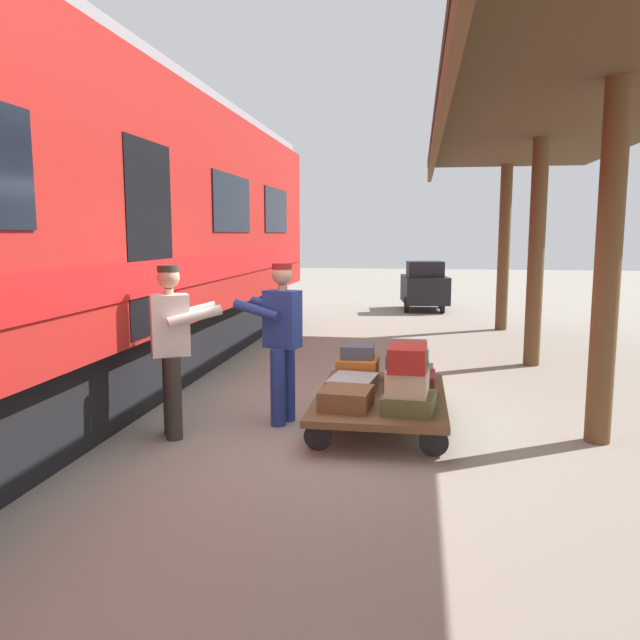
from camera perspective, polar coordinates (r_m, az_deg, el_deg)
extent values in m
plane|color=gray|center=(6.52, 2.55, -9.98)|extent=(60.00, 60.00, 0.00)
cylinder|color=brown|center=(13.51, 16.50, 6.30)|extent=(0.24, 0.24, 3.40)
cylinder|color=brown|center=(9.94, 19.20, 5.73)|extent=(0.24, 0.24, 3.40)
cylinder|color=brown|center=(6.42, 24.87, 4.47)|extent=(0.24, 0.24, 3.40)
cube|color=#432E1A|center=(6.58, 25.82, 20.12)|extent=(3.20, 15.24, 0.16)
cube|color=brown|center=(6.30, 11.26, 19.18)|extent=(0.08, 15.24, 0.30)
cube|color=#B21E19|center=(7.50, -26.04, 9.77)|extent=(3.00, 16.61, 2.90)
cube|color=black|center=(7.65, -25.18, -4.56)|extent=(2.55, 15.78, 0.90)
cube|color=#99999E|center=(7.73, -26.79, 21.30)|extent=(2.76, 16.28, 0.20)
cube|color=red|center=(6.77, -15.06, 3.80)|extent=(0.03, 16.28, 0.36)
cube|color=black|center=(12.30, -4.03, 9.98)|extent=(0.02, 1.83, 0.84)
cube|color=black|center=(9.49, -8.03, 10.53)|extent=(0.02, 1.83, 0.84)
cube|color=black|center=(6.78, -15.65, 7.17)|extent=(0.12, 1.10, 2.00)
cube|color=brown|center=(6.60, 5.60, -7.08)|extent=(1.33, 2.12, 0.07)
cylinder|color=black|center=(5.83, 10.40, -10.94)|extent=(0.27, 0.05, 0.27)
cylinder|color=black|center=(5.89, -0.18, -10.59)|extent=(0.27, 0.05, 0.27)
cylinder|color=black|center=(7.46, 10.08, -6.74)|extent=(0.27, 0.05, 0.27)
cylinder|color=black|center=(7.51, 1.89, -6.52)|extent=(0.27, 0.05, 0.27)
cube|color=tan|center=(7.13, 8.30, -4.94)|extent=(0.52, 0.51, 0.18)
cube|color=maroon|center=(6.55, 8.25, -5.83)|extent=(0.52, 0.50, 0.24)
cube|color=brown|center=(6.03, 2.43, -7.20)|extent=(0.51, 0.53, 0.19)
cube|color=brown|center=(6.00, 8.16, -7.49)|extent=(0.54, 0.60, 0.17)
cube|color=#9EA0A5|center=(6.59, 3.01, -5.98)|extent=(0.52, 0.63, 0.17)
cube|color=#CC6B23|center=(7.15, 3.50, -4.53)|extent=(0.46, 0.49, 0.26)
cube|color=#1E666B|center=(7.08, 8.02, -3.60)|extent=(0.47, 0.52, 0.16)
cube|color=beige|center=(5.91, 8.02, -5.68)|extent=(0.41, 0.44, 0.24)
cube|color=#4C515B|center=(7.13, 3.47, -2.88)|extent=(0.38, 0.38, 0.15)
cube|color=#AD231E|center=(5.85, 8.02, -3.47)|extent=(0.36, 0.50, 0.23)
cylinder|color=navy|center=(6.72, -2.98, -5.82)|extent=(0.16, 0.16, 0.82)
cylinder|color=navy|center=(6.55, -3.87, -6.18)|extent=(0.16, 0.16, 0.82)
cube|color=navy|center=(6.50, -3.47, 0.09)|extent=(0.41, 0.32, 0.60)
cylinder|color=tan|center=(6.47, -3.50, 2.99)|extent=(0.09, 0.09, 0.06)
sphere|color=tan|center=(6.46, -3.51, 4.23)|extent=(0.22, 0.22, 0.22)
cylinder|color=#A51919|center=(6.45, -3.51, 4.96)|extent=(0.21, 0.21, 0.06)
cylinder|color=navy|center=(6.74, -4.40, 1.21)|extent=(0.53, 0.26, 0.21)
cylinder|color=navy|center=(6.47, -5.88, 0.92)|extent=(0.53, 0.26, 0.21)
cylinder|color=#332D28|center=(6.27, -13.28, -7.02)|extent=(0.16, 0.16, 0.82)
cylinder|color=#332D28|center=(6.47, -13.49, -6.58)|extent=(0.16, 0.16, 0.82)
cube|color=silver|center=(6.23, -13.60, -0.46)|extent=(0.42, 0.37, 0.60)
cylinder|color=tan|center=(6.19, -13.69, 2.56)|extent=(0.09, 0.09, 0.06)
sphere|color=tan|center=(6.18, -13.74, 3.85)|extent=(0.22, 0.22, 0.22)
cylinder|color=#332D28|center=(6.18, -13.76, 4.61)|extent=(0.21, 0.21, 0.06)
cylinder|color=silver|center=(6.09, -11.40, 0.36)|extent=(0.51, 0.34, 0.21)
cylinder|color=silver|center=(6.40, -11.83, 0.71)|extent=(0.51, 0.34, 0.21)
cube|color=black|center=(16.63, 9.55, 2.79)|extent=(1.30, 1.82, 0.70)
cube|color=black|center=(16.25, 9.60, 4.44)|extent=(0.98, 0.81, 0.50)
cylinder|color=black|center=(16.08, 11.15, 1.33)|extent=(0.12, 0.40, 0.40)
cylinder|color=black|center=(16.07, 7.94, 1.40)|extent=(0.12, 0.40, 0.40)
cylinder|color=black|center=(17.27, 11.00, 1.78)|extent=(0.12, 0.40, 0.40)
cylinder|color=black|center=(17.26, 8.01, 1.84)|extent=(0.12, 0.40, 0.40)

